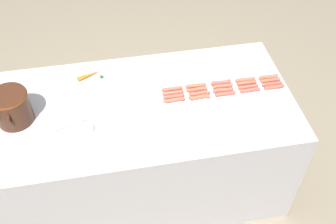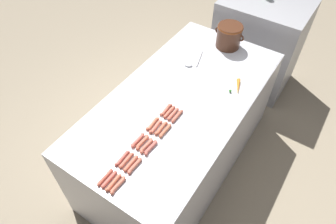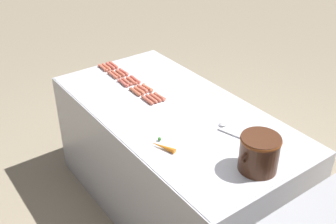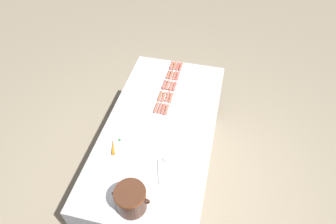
# 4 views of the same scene
# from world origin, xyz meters

# --- Properties ---
(ground_plane) EXTENTS (20.00, 20.00, 0.00)m
(ground_plane) POSITION_xyz_m (0.00, 0.00, 0.00)
(ground_plane) COLOR gray
(griddle_counter) EXTENTS (0.99, 1.95, 0.89)m
(griddle_counter) POSITION_xyz_m (0.00, 0.00, 0.44)
(griddle_counter) COLOR #BCBCC1
(griddle_counter) RESTS_ON ground_plane
(hot_dog_0) EXTENTS (0.03, 0.14, 0.03)m
(hot_dog_0) POSITION_xyz_m (-0.02, -0.87, 0.90)
(hot_dog_0) COLOR #C75C48
(hot_dog_0) RESTS_ON griddle_counter
(hot_dog_1) EXTENTS (0.03, 0.14, 0.03)m
(hot_dog_1) POSITION_xyz_m (-0.02, -0.71, 0.90)
(hot_dog_1) COLOR #CE5E4F
(hot_dog_1) RESTS_ON griddle_counter
(hot_dog_2) EXTENTS (0.03, 0.14, 0.03)m
(hot_dog_2) POSITION_xyz_m (-0.02, -0.53, 0.90)
(hot_dog_2) COLOR #C95B4C
(hot_dog_2) RESTS_ON griddle_counter
(hot_dog_3) EXTENTS (0.03, 0.14, 0.03)m
(hot_dog_3) POSITION_xyz_m (-0.02, -0.36, 0.90)
(hot_dog_3) COLOR #CA6749
(hot_dog_3) RESTS_ON griddle_counter
(hot_dog_4) EXTENTS (0.03, 0.14, 0.03)m
(hot_dog_4) POSITION_xyz_m (-0.02, -0.19, 0.90)
(hot_dog_4) COLOR #C5644E
(hot_dog_4) RESTS_ON griddle_counter
(hot_dog_5) EXTENTS (0.03, 0.14, 0.03)m
(hot_dog_5) POSITION_xyz_m (0.02, -0.87, 0.90)
(hot_dog_5) COLOR #CA5C4C
(hot_dog_5) RESTS_ON griddle_counter
(hot_dog_6) EXTENTS (0.03, 0.14, 0.03)m
(hot_dog_6) POSITION_xyz_m (0.02, -0.70, 0.90)
(hot_dog_6) COLOR #C0614A
(hot_dog_6) RESTS_ON griddle_counter
(hot_dog_7) EXTENTS (0.03, 0.14, 0.03)m
(hot_dog_7) POSITION_xyz_m (0.02, -0.53, 0.90)
(hot_dog_7) COLOR #CA644A
(hot_dog_7) RESTS_ON griddle_counter
(hot_dog_8) EXTENTS (0.03, 0.14, 0.03)m
(hot_dog_8) POSITION_xyz_m (0.02, -0.37, 0.90)
(hot_dog_8) COLOR #CA6651
(hot_dog_8) RESTS_ON griddle_counter
(hot_dog_9) EXTENTS (0.03, 0.14, 0.03)m
(hot_dog_9) POSITION_xyz_m (0.02, -0.20, 0.90)
(hot_dog_9) COLOR #C25F4A
(hot_dog_9) RESTS_ON griddle_counter
(hot_dog_10) EXTENTS (0.03, 0.14, 0.03)m
(hot_dog_10) POSITION_xyz_m (0.05, -0.87, 0.90)
(hot_dog_10) COLOR #CA6547
(hot_dog_10) RESTS_ON griddle_counter
(hot_dog_11) EXTENTS (0.03, 0.14, 0.03)m
(hot_dog_11) POSITION_xyz_m (0.06, -0.71, 0.90)
(hot_dog_11) COLOR #C96349
(hot_dog_11) RESTS_ON griddle_counter
(hot_dog_12) EXTENTS (0.03, 0.14, 0.03)m
(hot_dog_12) POSITION_xyz_m (0.06, -0.54, 0.90)
(hot_dog_12) COLOR #C0644E
(hot_dog_12) RESTS_ON griddle_counter
(hot_dog_13) EXTENTS (0.03, 0.14, 0.03)m
(hot_dog_13) POSITION_xyz_m (0.05, -0.36, 0.90)
(hot_dog_13) COLOR #C66549
(hot_dog_13) RESTS_ON griddle_counter
(hot_dog_14) EXTENTS (0.03, 0.14, 0.03)m
(hot_dog_14) POSITION_xyz_m (0.05, -0.20, 0.90)
(hot_dog_14) COLOR #C26450
(hot_dog_14) RESTS_ON griddle_counter
(hot_dog_15) EXTENTS (0.03, 0.14, 0.03)m
(hot_dog_15) POSITION_xyz_m (0.09, -0.87, 0.90)
(hot_dog_15) COLOR #CA674E
(hot_dog_15) RESTS_ON griddle_counter
(hot_dog_16) EXTENTS (0.03, 0.14, 0.03)m
(hot_dog_16) POSITION_xyz_m (0.09, -0.71, 0.90)
(hot_dog_16) COLOR #C2644E
(hot_dog_16) RESTS_ON griddle_counter
(hot_dog_17) EXTENTS (0.03, 0.14, 0.03)m
(hot_dog_17) POSITION_xyz_m (0.09, -0.53, 0.90)
(hot_dog_17) COLOR #C25C4F
(hot_dog_17) RESTS_ON griddle_counter
(hot_dog_18) EXTENTS (0.03, 0.14, 0.03)m
(hot_dog_18) POSITION_xyz_m (0.09, -0.36, 0.90)
(hot_dog_18) COLOR #C36648
(hot_dog_18) RESTS_ON griddle_counter
(hot_dog_19) EXTENTS (0.03, 0.14, 0.03)m
(hot_dog_19) POSITION_xyz_m (0.09, -0.20, 0.90)
(hot_dog_19) COLOR #C3604A
(hot_dog_19) RESTS_ON griddle_counter
(bean_pot) EXTENTS (0.28, 0.23, 0.21)m
(bean_pot) POSITION_xyz_m (0.01, 0.80, 1.01)
(bean_pot) COLOR #472616
(bean_pot) RESTS_ON griddle_counter
(serving_spoon) EXTENTS (0.11, 0.27, 0.02)m
(serving_spoon) POSITION_xyz_m (-0.14, 0.40, 0.90)
(serving_spoon) COLOR #B7B7BC
(serving_spoon) RESTS_ON griddle_counter
(carrot) EXTENTS (0.09, 0.17, 0.03)m
(carrot) POSITION_xyz_m (0.33, 0.33, 0.90)
(carrot) COLOR orange
(carrot) RESTS_ON griddle_counter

